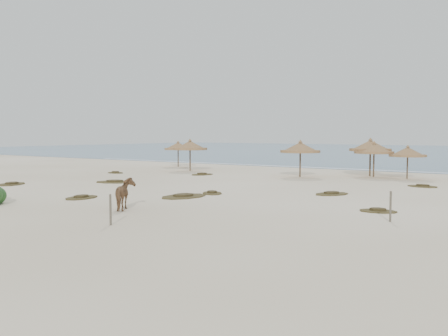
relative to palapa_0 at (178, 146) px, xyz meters
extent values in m
plane|color=#F9E9CC|center=(17.08, -19.59, -2.04)|extent=(160.00, 160.00, 0.00)
cube|color=silver|center=(17.08, 6.41, -2.04)|extent=(70.00, 0.60, 0.01)
cylinder|color=brown|center=(0.00, 0.00, -1.06)|extent=(0.11, 0.11, 1.97)
cylinder|color=#9B7146|center=(0.00, 0.00, -0.24)|extent=(3.21, 3.21, 0.17)
cone|color=#9B7146|center=(0.00, 0.00, 0.07)|extent=(3.10, 3.10, 0.70)
cone|color=#9B7146|center=(0.00, 0.00, 0.49)|extent=(0.34, 0.34, 0.21)
cylinder|color=brown|center=(4.56, -3.75, -0.96)|extent=(0.12, 0.12, 2.17)
cylinder|color=#9B7146|center=(4.56, -3.75, -0.06)|extent=(3.31, 3.31, 0.19)
cone|color=#9B7146|center=(4.56, -3.75, 0.28)|extent=(3.20, 3.20, 0.77)
cone|color=#9B7146|center=(4.56, -3.75, 0.74)|extent=(0.37, 0.37, 0.23)
cylinder|color=brown|center=(15.37, -3.62, -0.97)|extent=(0.12, 0.12, 2.16)
cylinder|color=#9B7146|center=(15.37, -3.62, -0.07)|extent=(3.61, 3.61, 0.18)
cone|color=#9B7146|center=(15.37, -3.62, 0.27)|extent=(3.49, 3.49, 0.77)
cone|color=#9B7146|center=(15.37, -3.62, 0.73)|extent=(0.37, 0.37, 0.23)
cylinder|color=brown|center=(19.60, 0.16, -0.91)|extent=(0.13, 0.13, 2.27)
cylinder|color=#9B7146|center=(19.60, 0.16, 0.03)|extent=(3.82, 3.82, 0.19)
cone|color=#9B7146|center=(19.60, 0.16, 0.39)|extent=(3.70, 3.70, 0.81)
cone|color=#9B7146|center=(19.60, 0.16, 0.88)|extent=(0.39, 0.39, 0.24)
cylinder|color=brown|center=(20.14, -0.59, -1.00)|extent=(0.12, 0.12, 2.09)
cylinder|color=#9B7146|center=(20.14, -0.59, -0.13)|extent=(3.40, 3.40, 0.18)
cone|color=#9B7146|center=(20.14, -0.59, 0.19)|extent=(3.29, 3.29, 0.75)
cone|color=#9B7146|center=(20.14, -0.59, 0.64)|extent=(0.36, 0.36, 0.22)
cylinder|color=brown|center=(22.68, -0.69, -1.10)|extent=(0.11, 0.11, 1.89)
cylinder|color=#9B7146|center=(22.68, -0.69, -0.31)|extent=(3.47, 3.47, 0.16)
cone|color=#9B7146|center=(22.68, -0.69, -0.02)|extent=(3.35, 3.35, 0.68)
cone|color=#9B7146|center=(22.68, -0.69, 0.39)|extent=(0.32, 0.32, 0.20)
imported|color=brown|center=(16.52, -23.22, -1.35)|extent=(1.60, 1.77, 1.39)
cylinder|color=#615A48|center=(18.77, -26.12, -1.47)|extent=(0.09, 0.09, 1.15)
cylinder|color=#615A48|center=(27.01, -19.54, -1.45)|extent=(0.09, 0.09, 1.18)
camera|label=1|loc=(32.57, -38.62, 1.34)|focal=40.00mm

